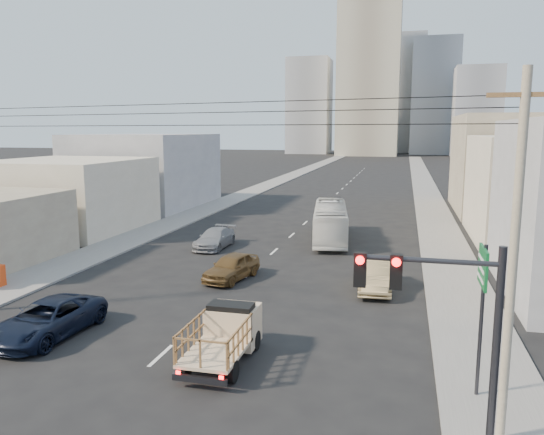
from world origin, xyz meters
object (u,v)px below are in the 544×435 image
at_px(city_bus, 330,222).
at_px(sedan_grey, 215,238).
at_px(flatbed_pickup, 224,332).
at_px(traffic_signal, 448,328).
at_px(utility_pole, 513,258).
at_px(sedan_brown, 232,267).
at_px(navy_pickup, 48,319).
at_px(green_sign, 482,284).
at_px(sedan_tan, 375,276).

xyz_separation_m(city_bus, sedan_grey, (-7.76, -4.73, -0.75)).
height_order(flatbed_pickup, traffic_signal, traffic_signal).
bearing_deg(city_bus, traffic_signal, -84.99).
bearing_deg(utility_pole, traffic_signal, -124.61).
relative_size(city_bus, sedan_brown, 2.37).
relative_size(navy_pickup, green_sign, 1.07).
bearing_deg(flatbed_pickup, city_bus, 87.93).
height_order(flatbed_pickup, sedan_tan, flatbed_pickup).
relative_size(sedan_tan, sedan_grey, 1.00).
distance_m(sedan_tan, green_sign, 12.01).
bearing_deg(city_bus, sedan_grey, -156.51).
bearing_deg(sedan_brown, green_sign, -31.48).
distance_m(navy_pickup, green_sign, 16.82).
xyz_separation_m(sedan_brown, sedan_tan, (8.04, -0.04, 0.04)).
relative_size(sedan_tan, green_sign, 0.95).
distance_m(sedan_grey, utility_pole, 26.88).
bearing_deg(utility_pole, green_sign, 97.67).
bearing_deg(traffic_signal, green_sign, 74.45).
relative_size(city_bus, green_sign, 2.07).
distance_m(flatbed_pickup, green_sign, 9.12).
relative_size(city_bus, utility_pole, 1.03).
xyz_separation_m(navy_pickup, sedan_brown, (4.69, 9.91, 0.00)).
bearing_deg(sedan_brown, utility_pole, -36.52).
xyz_separation_m(flatbed_pickup, green_sign, (8.70, -0.71, 2.65)).
xyz_separation_m(navy_pickup, utility_pole, (16.85, -3.63, 4.44)).
bearing_deg(sedan_grey, green_sign, -48.45).
bearing_deg(sedan_grey, flatbed_pickup, -67.28).
height_order(city_bus, utility_pole, utility_pole).
bearing_deg(green_sign, flatbed_pickup, 175.34).
bearing_deg(green_sign, traffic_signal, -105.55).
height_order(sedan_tan, green_sign, green_sign).
relative_size(traffic_signal, utility_pole, 0.60).
xyz_separation_m(city_bus, green_sign, (7.88, -23.37, 2.30)).
height_order(sedan_brown, traffic_signal, traffic_signal).
relative_size(flatbed_pickup, sedan_tan, 0.93).
bearing_deg(sedan_brown, flatbed_pickup, -61.60).
relative_size(sedan_grey, green_sign, 0.95).
relative_size(sedan_brown, green_sign, 0.87).
bearing_deg(sedan_tan, traffic_signal, -84.89).
bearing_deg(utility_pole, sedan_brown, 131.91).
relative_size(flatbed_pickup, utility_pole, 0.44).
bearing_deg(sedan_grey, city_bus, 32.92).
distance_m(sedan_brown, sedan_grey, 8.50).
height_order(flatbed_pickup, city_bus, city_bus).
bearing_deg(navy_pickup, green_sign, -0.52).
height_order(city_bus, traffic_signal, traffic_signal).
xyz_separation_m(traffic_signal, green_sign, (1.39, 5.01, -0.34)).
relative_size(city_bus, sedan_tan, 2.17).
xyz_separation_m(flatbed_pickup, navy_pickup, (-7.81, 0.43, -0.35)).
relative_size(city_bus, traffic_signal, 1.72).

